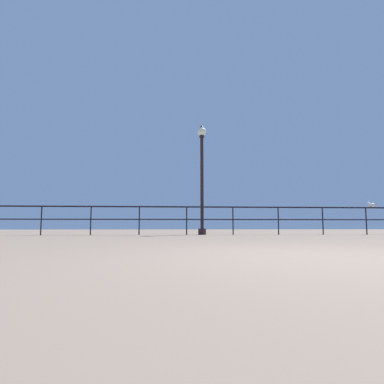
{
  "coord_description": "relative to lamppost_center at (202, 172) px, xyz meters",
  "views": [
    {
      "loc": [
        -1.54,
        -3.07,
        0.3
      ],
      "look_at": [
        -0.69,
        8.13,
        1.5
      ],
      "focal_mm": 30.35,
      "sensor_mm": 36.0,
      "label": 1
    }
  ],
  "objects": [
    {
      "name": "ground_plane",
      "position": [
        0.26,
        -8.86,
        -2.34
      ],
      "size": [
        60.0,
        60.0,
        0.0
      ],
      "primitive_type": "plane",
      "color": "#856F5C"
    },
    {
      "name": "pier_railing",
      "position": [
        0.26,
        -0.22,
        -1.58
      ],
      "size": [
        25.45,
        0.05,
        1.03
      ],
      "color": "black",
      "rests_on": "ground_plane"
    },
    {
      "name": "lamppost_center",
      "position": [
        0.0,
        0.0,
        0.0
      ],
      "size": [
        0.33,
        0.33,
        4.15
      ],
      "color": "black",
      "rests_on": "ground_plane"
    },
    {
      "name": "seagull_on_rail",
      "position": [
        6.43,
        -0.2,
        -1.21
      ],
      "size": [
        0.24,
        0.43,
        0.21
      ],
      "color": "silver",
      "rests_on": "pier_railing"
    }
  ]
}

